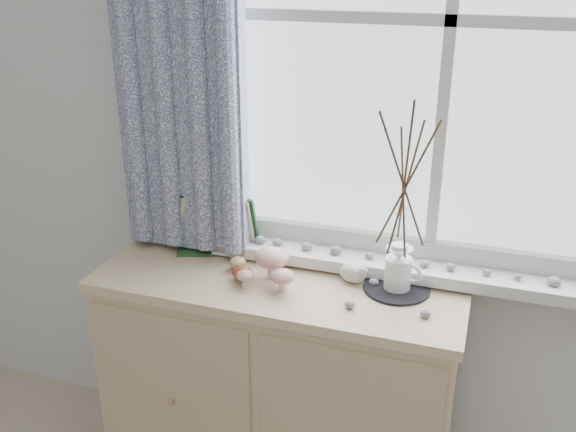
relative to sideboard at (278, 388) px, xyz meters
The scene contains 8 objects.
sideboard is the anchor object (origin of this frame).
botanical_book 0.61m from the sideboard, 157.78° to the left, with size 0.32×0.13×0.22m, color #204423, non-canonical shape.
toadstool_cluster 0.49m from the sideboard, 141.76° to the right, with size 0.19×0.17×0.10m.
wooden_eggs 0.48m from the sideboard, 169.18° to the left, with size 0.13×0.17×0.07m.
songbird_figurine 0.52m from the sideboard, 16.46° to the left, with size 0.13×0.06×0.07m, color beige, non-canonical shape.
crocheted_doily 0.57m from the sideboard, ahead, with size 0.21×0.21×0.01m, color black.
twig_pitcher 0.87m from the sideboard, ahead, with size 0.30×0.30×0.63m.
sideboard_pebbles 0.53m from the sideboard, ahead, with size 0.33×0.23×0.02m.
Camera 1 is at (0.46, 0.03, 1.84)m, focal length 40.00 mm.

